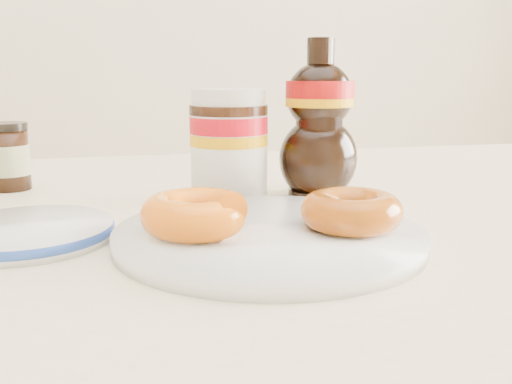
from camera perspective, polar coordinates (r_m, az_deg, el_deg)
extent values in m
cube|color=#FFEDC2|center=(0.62, 0.10, -3.66)|extent=(1.40, 0.90, 0.04)
cylinder|color=#C6B28C|center=(1.33, 23.71, -13.20)|extent=(0.06, 0.06, 0.71)
cylinder|color=white|center=(0.50, 1.32, -4.36)|extent=(0.27, 0.27, 0.01)
torus|color=white|center=(0.50, 1.32, -4.25)|extent=(0.27, 0.27, 0.01)
torus|color=#F7580E|center=(0.48, -5.96, -2.18)|extent=(0.11, 0.11, 0.03)
torus|color=#8D3D09|center=(0.50, 9.50, -1.86)|extent=(0.10, 0.10, 0.03)
cylinder|color=white|center=(0.66, -2.71, 3.83)|extent=(0.09, 0.09, 0.11)
cylinder|color=#990510|center=(0.66, -2.74, 6.75)|extent=(0.09, 0.09, 0.02)
cylinder|color=#D89905|center=(0.66, -2.73, 5.28)|extent=(0.09, 0.09, 0.01)
cylinder|color=black|center=(0.66, -2.75, 8.22)|extent=(0.09, 0.09, 0.01)
cylinder|color=white|center=(0.66, -2.77, 9.32)|extent=(0.08, 0.08, 0.02)
cylinder|color=black|center=(0.78, -23.54, 2.97)|extent=(0.05, 0.05, 0.08)
cylinder|color=beige|center=(0.78, -23.54, 2.97)|extent=(0.05, 0.05, 0.04)
cylinder|color=black|center=(0.78, -23.79, 6.01)|extent=(0.05, 0.05, 0.01)
cylinder|color=white|center=(0.54, -21.95, -3.77)|extent=(0.15, 0.15, 0.02)
torus|color=navy|center=(0.54, -21.96, -3.61)|extent=(0.15, 0.15, 0.01)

